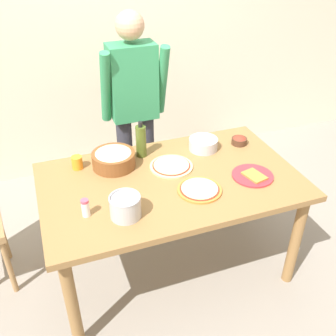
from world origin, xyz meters
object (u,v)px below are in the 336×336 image
at_px(pizza_cooked_on_tray, 200,189).
at_px(pizza_raw_on_board, 171,166).
at_px(steel_pot, 125,206).
at_px(salt_shaker, 85,208).
at_px(olive_oil_bottle, 141,141).
at_px(popcorn_bowl, 114,158).
at_px(person_cook, 134,106).
at_px(plate_with_slice, 253,176).
at_px(small_sauce_bowl, 239,140).
at_px(dining_table, 171,191).
at_px(cup_orange, 77,163).
at_px(mixing_bowl_steel, 203,144).

bearing_deg(pizza_cooked_on_tray, pizza_raw_on_board, 102.69).
height_order(steel_pot, salt_shaker, steel_pot).
bearing_deg(olive_oil_bottle, popcorn_bowl, -162.25).
height_order(pizza_cooked_on_tray, popcorn_bowl, popcorn_bowl).
bearing_deg(person_cook, plate_with_slice, -60.94).
bearing_deg(olive_oil_bottle, small_sauce_bowl, -6.67).
xyz_separation_m(popcorn_bowl, olive_oil_bottle, (0.21, 0.07, 0.05)).
bearing_deg(pizza_raw_on_board, small_sauce_bowl, 12.33).
height_order(person_cook, pizza_cooked_on_tray, person_cook).
xyz_separation_m(dining_table, pizza_cooked_on_tray, (0.12, -0.18, 0.10)).
distance_m(pizza_raw_on_board, cup_orange, 0.61).
relative_size(plate_with_slice, small_sauce_bowl, 2.36).
bearing_deg(pizza_raw_on_board, pizza_cooked_on_tray, -77.31).
height_order(pizza_cooked_on_tray, plate_with_slice, plate_with_slice).
bearing_deg(small_sauce_bowl, person_cook, 141.07).
distance_m(popcorn_bowl, cup_orange, 0.24).
height_order(person_cook, olive_oil_bottle, person_cook).
bearing_deg(person_cook, cup_orange, -139.55).
bearing_deg(person_cook, pizza_raw_on_board, -84.22).
height_order(small_sauce_bowl, salt_shaker, salt_shaker).
bearing_deg(plate_with_slice, salt_shaker, -179.00).
distance_m(dining_table, steel_pot, 0.46).
bearing_deg(salt_shaker, steel_pot, -20.62).
bearing_deg(salt_shaker, person_cook, 59.79).
relative_size(dining_table, pizza_cooked_on_tray, 6.00).
relative_size(pizza_raw_on_board, plate_with_slice, 1.08).
xyz_separation_m(pizza_cooked_on_tray, steel_pot, (-0.47, -0.07, 0.06)).
distance_m(mixing_bowl_steel, small_sauce_bowl, 0.27).
height_order(dining_table, cup_orange, cup_orange).
xyz_separation_m(person_cook, olive_oil_bottle, (-0.08, -0.43, -0.07)).
bearing_deg(person_cook, steel_pot, -108.63).
distance_m(pizza_raw_on_board, salt_shaker, 0.67).
height_order(plate_with_slice, salt_shaker, salt_shaker).
height_order(dining_table, olive_oil_bottle, olive_oil_bottle).
xyz_separation_m(dining_table, pizza_raw_on_board, (0.05, 0.12, 0.10)).
bearing_deg(plate_with_slice, steel_pot, -173.64).
xyz_separation_m(dining_table, popcorn_bowl, (-0.30, 0.26, 0.15)).
bearing_deg(small_sauce_bowl, salt_shaker, -160.23).
distance_m(plate_with_slice, olive_oil_bottle, 0.76).
bearing_deg(steel_pot, popcorn_bowl, 83.68).
bearing_deg(plate_with_slice, pizza_cooked_on_tray, -176.77).
relative_size(plate_with_slice, steel_pot, 1.50).
xyz_separation_m(plate_with_slice, small_sauce_bowl, (0.12, 0.40, 0.02)).
bearing_deg(mixing_bowl_steel, salt_shaker, -153.78).
bearing_deg(pizza_cooked_on_tray, plate_with_slice, 3.23).
height_order(pizza_raw_on_board, cup_orange, cup_orange).
height_order(pizza_raw_on_board, plate_with_slice, plate_with_slice).
bearing_deg(salt_shaker, olive_oil_bottle, 47.23).
xyz_separation_m(mixing_bowl_steel, salt_shaker, (-0.90, -0.44, 0.01)).
relative_size(mixing_bowl_steel, olive_oil_bottle, 0.78).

